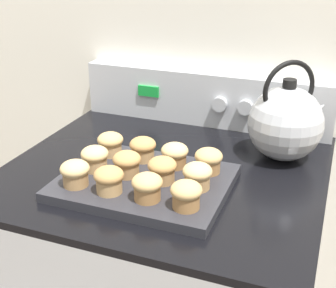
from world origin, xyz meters
name	(u,v)px	position (x,y,z in m)	size (l,w,h in m)	color
wall_back	(212,30)	(0.00, 0.74, 1.20)	(8.00, 0.05, 2.40)	silver
control_panel	(205,99)	(0.00, 0.69, 1.01)	(0.75, 0.07, 0.16)	#B7BABF
muffin_pan	(145,182)	(-0.01, 0.26, 0.94)	(0.38, 0.29, 0.02)	#28282D
muffin_r0_c0	(75,173)	(-0.14, 0.17, 0.98)	(0.06, 0.06, 0.06)	#A37A4C
muffin_r0_c1	(109,179)	(-0.05, 0.17, 0.98)	(0.06, 0.06, 0.06)	tan
muffin_r0_c2	(147,186)	(0.03, 0.17, 0.98)	(0.06, 0.06, 0.06)	olive
muffin_r0_c3	(186,194)	(0.12, 0.17, 0.98)	(0.06, 0.06, 0.06)	olive
muffin_r1_c0	(95,158)	(-0.13, 0.26, 0.98)	(0.06, 0.06, 0.06)	tan
muffin_r1_c1	(127,163)	(-0.05, 0.26, 0.98)	(0.06, 0.06, 0.06)	#A37A4C
muffin_r1_c2	(162,169)	(0.03, 0.26, 0.98)	(0.06, 0.06, 0.06)	#A37A4C
muffin_r1_c3	(197,175)	(0.12, 0.26, 0.98)	(0.06, 0.06, 0.06)	#A37A4C
muffin_r2_c0	(110,143)	(-0.14, 0.34, 0.98)	(0.06, 0.06, 0.06)	tan
muffin_r2_c1	(143,148)	(-0.05, 0.34, 0.98)	(0.06, 0.06, 0.06)	tan
muffin_r2_c2	(175,154)	(0.03, 0.34, 0.98)	(0.06, 0.06, 0.06)	olive
muffin_r2_c3	(208,160)	(0.12, 0.34, 0.98)	(0.06, 0.06, 0.06)	olive
tea_kettle	(286,122)	(0.26, 0.53, 1.03)	(0.20, 0.19, 0.26)	#ADAFB5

